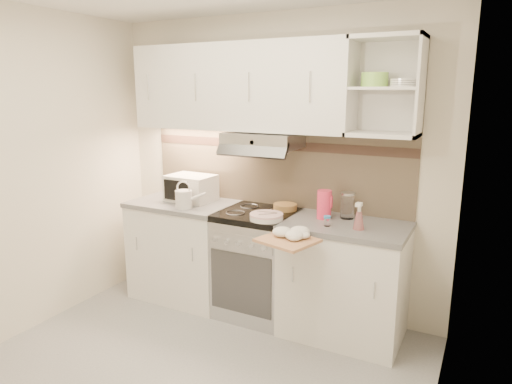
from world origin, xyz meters
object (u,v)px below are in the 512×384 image
plate_stack (266,217)px  watering_can (185,198)px  pink_pitcher (324,205)px  cutting_board (287,240)px  microwave (191,188)px  electric_range (258,263)px  spray_bottle (359,218)px  glass_jar (347,205)px

plate_stack → watering_can: bearing=-180.0°
plate_stack → pink_pitcher: pink_pitcher is taller
watering_can → cutting_board: size_ratio=0.76×
microwave → cutting_board: bearing=-22.6°
microwave → electric_range: bearing=-3.3°
pink_pitcher → spray_bottle: 0.35m
plate_stack → microwave: bearing=164.3°
plate_stack → spray_bottle: bearing=6.8°
microwave → pink_pitcher: microwave is taller
plate_stack → spray_bottle: (0.70, 0.08, 0.06)m
plate_stack → glass_jar: size_ratio=1.25×
pink_pitcher → glass_jar: bearing=30.9°
watering_can → plate_stack: watering_can is taller
microwave → watering_can: (0.11, -0.25, -0.03)m
electric_range → watering_can: bearing=-163.3°
watering_can → glass_jar: bearing=-1.4°
glass_jar → spray_bottle: (0.16, -0.24, -0.02)m
watering_can → spray_bottle: (1.47, 0.08, -0.00)m
glass_jar → watering_can: bearing=-166.1°
microwave → plate_stack: size_ratio=1.63×
watering_can → pink_pitcher: watering_can is taller
microwave → pink_pitcher: bearing=1.6°
watering_can → cutting_board: watering_can is taller
electric_range → glass_jar: 0.91m
spray_bottle → cutting_board: (-0.39, -0.38, -0.11)m
electric_range → watering_can: 0.82m
electric_range → microwave: 0.91m
watering_can → plate_stack: (0.77, 0.00, -0.06)m
watering_can → plate_stack: 0.77m
plate_stack → cutting_board: plate_stack is taller
watering_can → glass_jar: 1.35m
glass_jar → electric_range: bearing=-168.5°
electric_range → watering_can: watering_can is taller
electric_range → glass_jar: bearing=11.5°
cutting_board → microwave: bearing=171.0°
pink_pitcher → spray_bottle: pink_pitcher is taller
spray_bottle → watering_can: bearing=-175.5°
electric_range → glass_jar: (0.71, 0.14, 0.55)m
pink_pitcher → cutting_board: size_ratio=0.62×
microwave → cutting_board: (1.19, -0.55, -0.15)m
glass_jar → microwave: bearing=-176.9°
watering_can → spray_bottle: bearing=-12.1°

